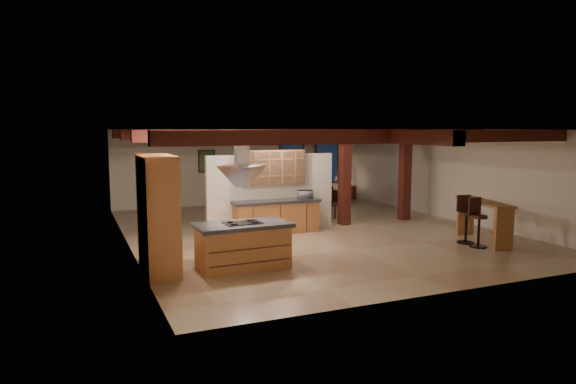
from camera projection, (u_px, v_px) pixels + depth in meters
The scene contains 22 objects.
ground at pixel (310, 231), 14.75m from camera, with size 12.00×12.00×0.00m, color tan.
room_walls at pixel (310, 169), 14.53m from camera, with size 12.00×12.00×12.00m.
ceiling_beams at pixel (311, 135), 14.41m from camera, with size 10.00×12.00×0.28m.
timber_posts at pixel (376, 166), 15.96m from camera, with size 2.50×0.30×2.90m.
partition_wall at pixel (271, 193), 14.68m from camera, with size 3.80×0.18×2.20m, color silver.
pantry_cabinet at pixel (158, 214), 10.41m from camera, with size 0.67×1.60×2.40m.
back_counter at pixel (276, 216), 14.40m from camera, with size 2.50×0.66×0.94m.
upper_display_cabinet at pixel (274, 167), 14.41m from camera, with size 1.80×0.36×0.95m.
range_hood at pixel (242, 184), 10.61m from camera, with size 1.10×1.10×1.40m.
back_windows at pixel (309, 163), 21.07m from camera, with size 2.70×0.07×1.70m.
framed_art at pixel (207, 161), 19.37m from camera, with size 0.65×0.05×0.85m.
recessed_cans at pixel (247, 131), 11.64m from camera, with size 3.16×2.46×0.03m.
kitchen_island at pixel (243, 245), 10.77m from camera, with size 2.01×1.11×0.98m.
dining_table at pixel (298, 207), 16.95m from camera, with size 2.02×1.13×0.71m, color #3F210F.
sofa at pixel (308, 195), 20.20m from camera, with size 2.31×0.90×0.67m, color black.
microwave at pixel (305, 194), 14.68m from camera, with size 0.42×0.29×0.23m, color #BABABE.
bar_counter at pixel (484, 214), 13.22m from camera, with size 1.00×2.13×1.08m.
side_table at pixel (349, 192), 21.37m from camera, with size 0.46×0.46×0.57m, color #3B130E.
table_lamp at pixel (349, 180), 21.30m from camera, with size 0.26×0.26×0.30m.
bar_stool_a at pixel (478, 222), 12.71m from camera, with size 0.43×0.43×1.22m.
bar_stool_b at pixel (466, 219), 13.14m from camera, with size 0.44×0.46×1.23m.
dining_chairs at pixel (298, 199), 16.92m from camera, with size 2.16×2.16×1.21m.
Camera 1 is at (-6.27, -13.08, 2.93)m, focal length 32.00 mm.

